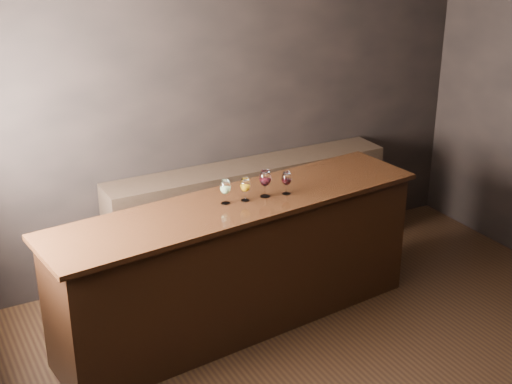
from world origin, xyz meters
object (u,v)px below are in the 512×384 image
glass_amber (245,186)px  glass_red_a (265,179)px  bar_counter (239,267)px  back_bar_shelf (250,214)px  glass_red_b (287,179)px  glass_white (225,188)px

glass_amber → glass_red_a: 0.18m
bar_counter → back_bar_shelf: bar_counter is taller
bar_counter → glass_red_b: (0.40, -0.04, 0.69)m
bar_counter → glass_white: glass_white is taller
bar_counter → glass_amber: glass_amber is taller
glass_red_a → glass_red_b: size_ratio=1.18×
glass_white → glass_red_a: glass_red_a is taller
glass_amber → back_bar_shelf: bearing=60.3°
glass_red_a → glass_white: bearing=175.9°
glass_amber → glass_red_b: 0.35m
back_bar_shelf → glass_red_a: (-0.36, -0.94, 0.74)m
back_bar_shelf → glass_red_a: bearing=-111.0°
back_bar_shelf → glass_red_b: (-0.19, -0.97, 0.72)m
back_bar_shelf → glass_amber: 1.30m
bar_counter → glass_white: (-0.10, 0.02, 0.70)m
glass_amber → glass_red_a: size_ratio=0.85×
glass_red_b → glass_white: bearing=173.6°
glass_white → bar_counter: bearing=-10.0°
back_bar_shelf → glass_white: (-0.69, -0.92, 0.73)m
glass_red_a → glass_red_b: glass_red_a is taller
glass_white → glass_red_b: (0.50, -0.06, -0.01)m
glass_amber → glass_red_b: same height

